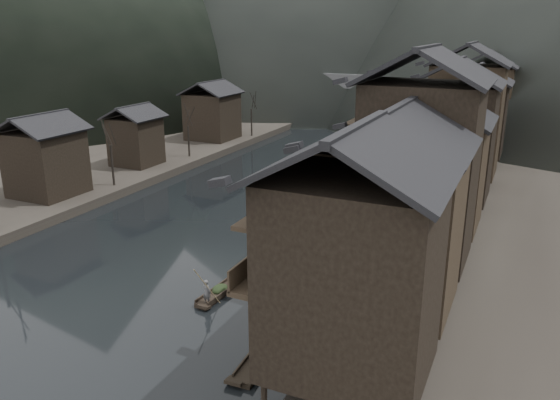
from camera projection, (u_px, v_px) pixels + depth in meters
The scene contains 12 objects.
water at pixel (153, 278), 39.57m from camera, with size 300.00×300.00×0.00m, color black.
left_bank at pixel (130, 135), 87.94m from camera, with size 40.00×200.00×1.20m, color #2D2823.
stilt_houses at pixel (449, 129), 46.50m from camera, with size 9.00×67.60×16.53m.
left_houses at pixel (113, 132), 63.42m from camera, with size 8.10×53.20×8.73m.
bare_trees at pixel (86, 142), 54.98m from camera, with size 3.97×58.34×7.94m.
moored_sampans at pixel (387, 213), 52.74m from camera, with size 2.89×60.86×0.47m.
midriver_boats at pixel (327, 164), 71.28m from camera, with size 7.48×18.01×0.45m.
stone_bridge at pixel (393, 96), 100.29m from camera, with size 40.00×6.00×9.00m.
hero_sampan at pixel (219, 293), 36.94m from camera, with size 1.23×4.69×0.43m.
cargo_heap at pixel (220, 284), 36.96m from camera, with size 1.02×1.34×0.61m, color black.
boatman at pixel (207, 289), 35.16m from camera, with size 0.63×0.41×1.72m, color #59585B.
bamboo_pole at pixel (208, 252), 34.28m from camera, with size 0.06×0.06×4.14m, color #8C7A51.
Camera 1 is at (23.46, -28.78, 17.47)m, focal length 35.00 mm.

